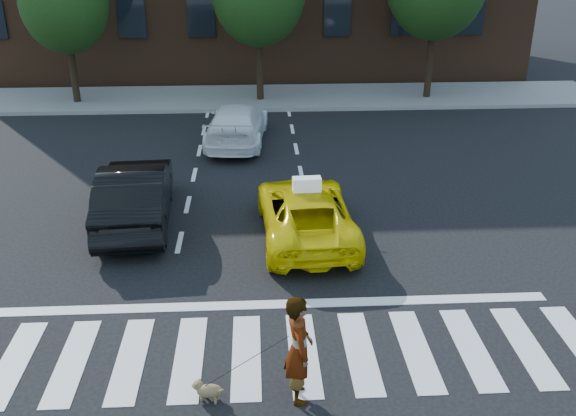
{
  "coord_description": "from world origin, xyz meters",
  "views": [
    {
      "loc": [
        0.23,
        -9.18,
        6.97
      ],
      "look_at": [
        0.94,
        3.8,
        1.1
      ],
      "focal_mm": 40.0,
      "sensor_mm": 36.0,
      "label": 1
    }
  ],
  "objects_px": {
    "taxi": "(306,212)",
    "woman": "(299,349)",
    "dog": "(207,390)",
    "white_suv": "(237,124)",
    "black_sedan": "(135,194)"
  },
  "relations": [
    {
      "from": "taxi",
      "to": "woman",
      "type": "height_order",
      "value": "woman"
    },
    {
      "from": "woman",
      "to": "dog",
      "type": "height_order",
      "value": "woman"
    },
    {
      "from": "taxi",
      "to": "white_suv",
      "type": "bearing_deg",
      "value": -78.8
    },
    {
      "from": "dog",
      "to": "white_suv",
      "type": "bearing_deg",
      "value": 111.21
    },
    {
      "from": "black_sedan",
      "to": "white_suv",
      "type": "height_order",
      "value": "black_sedan"
    },
    {
      "from": "white_suv",
      "to": "black_sedan",
      "type": "bearing_deg",
      "value": 74.09
    },
    {
      "from": "white_suv",
      "to": "woman",
      "type": "xyz_separation_m",
      "value": [
        1.2,
        -12.85,
        0.27
      ]
    },
    {
      "from": "taxi",
      "to": "black_sedan",
      "type": "height_order",
      "value": "black_sedan"
    },
    {
      "from": "white_suv",
      "to": "dog",
      "type": "bearing_deg",
      "value": 94.26
    },
    {
      "from": "taxi",
      "to": "woman",
      "type": "distance_m",
      "value": 5.73
    },
    {
      "from": "taxi",
      "to": "woman",
      "type": "bearing_deg",
      "value": 81.71
    },
    {
      "from": "taxi",
      "to": "woman",
      "type": "xyz_separation_m",
      "value": [
        -0.56,
        -5.69,
        0.3
      ]
    },
    {
      "from": "black_sedan",
      "to": "dog",
      "type": "distance_m",
      "value": 7.04
    },
    {
      "from": "taxi",
      "to": "black_sedan",
      "type": "relative_size",
      "value": 0.98
    },
    {
      "from": "black_sedan",
      "to": "dog",
      "type": "relative_size",
      "value": 8.58
    }
  ]
}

